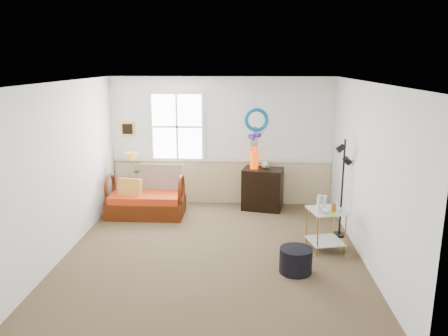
{
  "coord_description": "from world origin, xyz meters",
  "views": [
    {
      "loc": [
        0.48,
        -6.23,
        2.88
      ],
      "look_at": [
        0.15,
        0.57,
        1.22
      ],
      "focal_mm": 35.0,
      "sensor_mm": 36.0,
      "label": 1
    }
  ],
  "objects_px": {
    "lamp_stand": "(134,192)",
    "floor_lamp": "(342,188)",
    "side_table": "(326,230)",
    "loveseat": "(146,192)",
    "ottoman": "(296,260)",
    "cabinet": "(263,189)"
  },
  "relations": [
    {
      "from": "lamp_stand",
      "to": "side_table",
      "type": "distance_m",
      "value": 3.98
    },
    {
      "from": "lamp_stand",
      "to": "cabinet",
      "type": "height_order",
      "value": "cabinet"
    },
    {
      "from": "loveseat",
      "to": "lamp_stand",
      "type": "bearing_deg",
      "value": 129.39
    },
    {
      "from": "lamp_stand",
      "to": "loveseat",
      "type": "bearing_deg",
      "value": -50.51
    },
    {
      "from": "loveseat",
      "to": "lamp_stand",
      "type": "height_order",
      "value": "loveseat"
    },
    {
      "from": "side_table",
      "to": "floor_lamp",
      "type": "distance_m",
      "value": 0.86
    },
    {
      "from": "floor_lamp",
      "to": "ottoman",
      "type": "distance_m",
      "value": 1.77
    },
    {
      "from": "loveseat",
      "to": "ottoman",
      "type": "xyz_separation_m",
      "value": [
        2.61,
        -2.22,
        -0.29
      ]
    },
    {
      "from": "loveseat",
      "to": "floor_lamp",
      "type": "bearing_deg",
      "value": -13.59
    },
    {
      "from": "lamp_stand",
      "to": "cabinet",
      "type": "distance_m",
      "value": 2.6
    },
    {
      "from": "cabinet",
      "to": "floor_lamp",
      "type": "relative_size",
      "value": 0.5
    },
    {
      "from": "lamp_stand",
      "to": "floor_lamp",
      "type": "distance_m",
      "value": 4.09
    },
    {
      "from": "floor_lamp",
      "to": "loveseat",
      "type": "bearing_deg",
      "value": 156.34
    },
    {
      "from": "floor_lamp",
      "to": "ottoman",
      "type": "relative_size",
      "value": 3.63
    },
    {
      "from": "lamp_stand",
      "to": "floor_lamp",
      "type": "bearing_deg",
      "value": -18.29
    },
    {
      "from": "floor_lamp",
      "to": "side_table",
      "type": "bearing_deg",
      "value": -129.94
    },
    {
      "from": "loveseat",
      "to": "side_table",
      "type": "bearing_deg",
      "value": -24.81
    },
    {
      "from": "cabinet",
      "to": "ottoman",
      "type": "relative_size",
      "value": 1.8
    },
    {
      "from": "loveseat",
      "to": "ottoman",
      "type": "relative_size",
      "value": 3.12
    },
    {
      "from": "side_table",
      "to": "floor_lamp",
      "type": "height_order",
      "value": "floor_lamp"
    },
    {
      "from": "side_table",
      "to": "lamp_stand",
      "type": "bearing_deg",
      "value": 151.75
    },
    {
      "from": "lamp_stand",
      "to": "floor_lamp",
      "type": "height_order",
      "value": "floor_lamp"
    }
  ]
}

